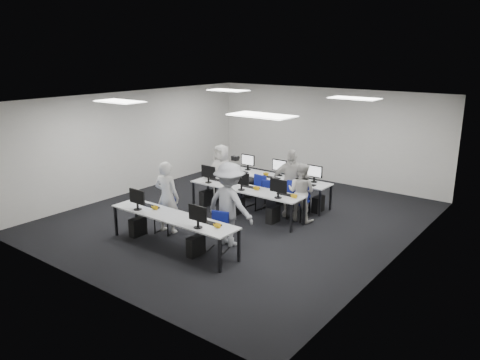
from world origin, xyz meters
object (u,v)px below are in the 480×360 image
Objects in this scene: chair_6 at (270,199)px; chair_5 at (232,190)px; chair_7 at (298,204)px; chair_2 at (225,192)px; chair_3 at (256,198)px; student_0 at (167,197)px; chair_4 at (298,208)px; student_3 at (290,183)px; photographer at (230,204)px; chair_1 at (217,239)px; desk_mid at (246,190)px; chair_0 at (166,221)px; desk_front at (173,218)px; student_2 at (221,172)px; student_1 at (301,192)px.

chair_5 is at bearing 160.02° from chair_6.
chair_7 reaches higher than chair_6.
chair_6 is at bearing -1.26° from chair_2.
chair_3 is 2.80m from student_0.
chair_4 is at bearing 3.74° from chair_3.
student_3 is 0.94× the size of photographer.
student_0 reaches higher than chair_1.
chair_1 is at bearing -68.31° from desk_mid.
chair_0 is at bearing 14.36° from photographer.
desk_front is 3.50m from chair_6.
chair_3 is 0.99× the size of chair_4.
desk_front is 3.63m from chair_5.
chair_4 is 0.56× the size of student_2.
chair_3 is at bearing 0.85° from student_2.
chair_5 is 2.46m from student_1.
chair_2 is at bearing 174.66° from chair_7.
chair_6 is 0.93m from chair_7.
chair_5 is 0.60× the size of student_1.
chair_0 is at bearing -144.10° from student_3.
student_3 is at bearing 74.86° from desk_front.
chair_0 is 0.52× the size of student_2.
desk_front is 3.29m from chair_3.
student_1 reaches higher than chair_6.
chair_1 is 0.79m from photographer.
chair_6 is (0.33, 0.21, -0.02)m from chair_3.
chair_4 is (1.98, 2.67, 0.02)m from chair_0.
chair_1 is at bearing -14.43° from chair_0.
chair_2 is 0.53× the size of student_2.
student_1 is (2.08, 2.56, -0.11)m from student_0.
chair_4 is at bearing -95.97° from photographer.
desk_front is 2.60m from desk_mid.
student_3 is at bearing 73.89° from chair_1.
chair_4 is 1.05m from chair_6.
chair_1 is at bearing -65.02° from chair_3.
student_3 is at bearing -33.74° from chair_6.
chair_7 reaches higher than desk_mid.
student_3 is (1.67, 2.72, 0.02)m from student_0.
photographer is at bearing 46.61° from desk_front.
chair_3 is (-0.15, 0.66, -0.40)m from desk_mid.
chair_1 is 2.79m from chair_4.
student_1 is 2.31m from photographer.
photographer is at bearing -72.96° from chair_5.
chair_6 is at bearing -120.24° from student_0.
chair_1 is at bearing -98.23° from chair_4.
chair_6 reaches higher than desk_mid.
desk_mid is at bearing -123.08° from student_0.
chair_1 is at bearing -103.66° from chair_7.
chair_4 is at bearing -67.05° from chair_7.
chair_7 is at bearing -2.35° from student_3.
chair_0 is at bearing -75.38° from student_2.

